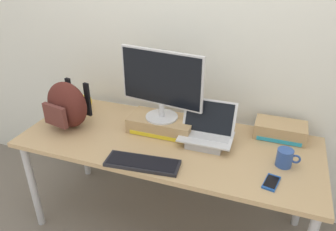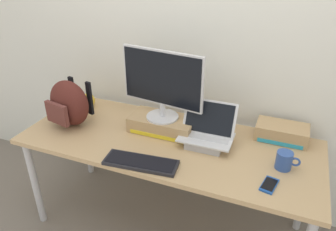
% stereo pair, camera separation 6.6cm
% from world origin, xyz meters
% --- Properties ---
extents(ground_plane, '(20.00, 20.00, 0.00)m').
position_xyz_m(ground_plane, '(0.00, 0.00, 0.00)').
color(ground_plane, '#70665B').
extents(back_wall, '(7.00, 0.10, 2.60)m').
position_xyz_m(back_wall, '(0.00, 0.48, 1.30)').
color(back_wall, silver).
rests_on(back_wall, ground).
extents(desk, '(1.89, 0.75, 0.73)m').
position_xyz_m(desk, '(0.00, 0.00, 0.66)').
color(desk, tan).
rests_on(desk, ground).
extents(toner_box_yellow, '(0.43, 0.22, 0.10)m').
position_xyz_m(toner_box_yellow, '(-0.08, 0.10, 0.78)').
color(toner_box_yellow, tan).
rests_on(toner_box_yellow, desk).
extents(desktop_monitor, '(0.56, 0.21, 0.45)m').
position_xyz_m(desktop_monitor, '(-0.08, 0.10, 1.07)').
color(desktop_monitor, silver).
rests_on(desktop_monitor, toner_box_yellow).
extents(open_laptop, '(0.33, 0.23, 0.26)m').
position_xyz_m(open_laptop, '(0.24, 0.05, 0.78)').
color(open_laptop, '#ADADB2').
rests_on(open_laptop, desk).
extents(external_keyboard, '(0.44, 0.19, 0.02)m').
position_xyz_m(external_keyboard, '(-0.05, -0.29, 0.74)').
color(external_keyboard, black).
rests_on(external_keyboard, desk).
extents(messenger_backpack, '(0.34, 0.28, 0.32)m').
position_xyz_m(messenger_backpack, '(-0.70, -0.05, 0.89)').
color(messenger_backpack, '#4C1E19').
rests_on(messenger_backpack, desk).
extents(coffee_mug, '(0.13, 0.09, 0.10)m').
position_xyz_m(coffee_mug, '(0.71, -0.03, 0.78)').
color(coffee_mug, '#2D4C93').
rests_on(coffee_mug, desk).
extents(cell_phone, '(0.09, 0.14, 0.01)m').
position_xyz_m(cell_phone, '(0.65, -0.21, 0.73)').
color(cell_phone, '#19479E').
rests_on(cell_phone, desk).
extents(plush_toy, '(0.11, 0.11, 0.11)m').
position_xyz_m(plush_toy, '(-0.75, 0.22, 0.78)').
color(plush_toy, gold).
rests_on(plush_toy, desk).
extents(toner_box_cyan, '(0.32, 0.18, 0.10)m').
position_xyz_m(toner_box_cyan, '(0.66, 0.29, 0.78)').
color(toner_box_cyan, tan).
rests_on(toner_box_cyan, desk).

